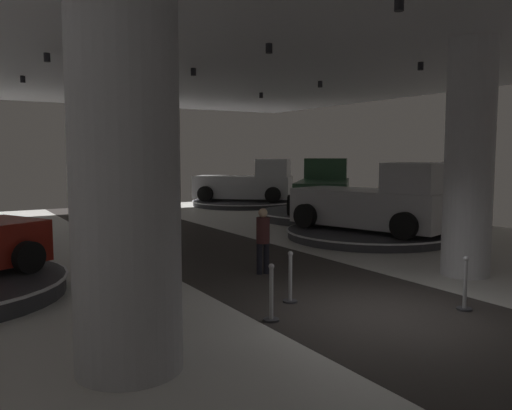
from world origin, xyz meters
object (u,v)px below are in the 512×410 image
object	(u,v)px
display_platform_deep_right	(243,202)
visitor_walking_near	(263,237)
column_right	(469,159)
pickup_truck_far_right	(324,189)
display_platform_mid_right	(369,233)
display_platform_far_right	(323,215)
pickup_truck_mid_right	(378,203)
pickup_truck_deep_right	(249,184)
column_left	(125,163)

from	to	relation	value
display_platform_deep_right	visitor_walking_near	xyz separation A→B (m)	(-7.87, -14.63, 0.75)
column_right	display_platform_deep_right	xyz separation A→B (m)	(3.81, 17.20, -2.59)
pickup_truck_far_right	display_platform_mid_right	size ratio (longest dim) A/B	0.94
display_platform_far_right	visitor_walking_near	bearing A→B (deg)	-136.33
column_right	pickup_truck_mid_right	world-z (taller)	column_right
column_right	visitor_walking_near	bearing A→B (deg)	147.64
column_right	pickup_truck_deep_right	distance (m)	17.53
column_left	column_right	size ratio (longest dim) A/B	1.00
pickup_truck_mid_right	visitor_walking_near	world-z (taller)	pickup_truck_mid_right
display_platform_mid_right	pickup_truck_deep_right	bearing A→B (deg)	79.56
display_platform_deep_right	pickup_truck_deep_right	world-z (taller)	pickup_truck_deep_right
display_platform_far_right	pickup_truck_mid_right	xyz separation A→B (m)	(-1.77, -5.14, 1.03)
visitor_walking_near	pickup_truck_deep_right	bearing A→B (deg)	60.63
column_right	display_platform_far_right	size ratio (longest dim) A/B	0.97
display_platform_far_right	pickup_truck_far_right	size ratio (longest dim) A/B	1.07
pickup_truck_mid_right	visitor_walking_near	bearing A→B (deg)	-159.03
column_right	pickup_truck_deep_right	size ratio (longest dim) A/B	1.03
pickup_truck_far_right	visitor_walking_near	xyz separation A→B (m)	(-8.02, -7.68, -0.39)
pickup_truck_mid_right	visitor_walking_near	xyz separation A→B (m)	(-6.03, -2.31, -0.32)
column_left	visitor_walking_near	xyz separation A→B (m)	(4.45, 3.73, -1.84)
pickup_truck_deep_right	display_platform_mid_right	size ratio (longest dim) A/B	0.94
column_left	display_platform_deep_right	xyz separation A→B (m)	(12.32, 18.36, -2.59)
column_right	pickup_truck_deep_right	bearing A→B (deg)	76.58
column_right	pickup_truck_far_right	distance (m)	11.09
pickup_truck_far_right	display_platform_mid_right	xyz separation A→B (m)	(-2.08, -5.06, -1.13)
column_right	pickup_truck_mid_right	distance (m)	5.48
display_platform_far_right	pickup_truck_deep_right	world-z (taller)	pickup_truck_deep_right
column_right	pickup_truck_mid_right	bearing A→B (deg)	68.06
column_left	visitor_walking_near	world-z (taller)	column_left
visitor_walking_near	column_right	bearing A→B (deg)	-32.36
display_platform_deep_right	pickup_truck_deep_right	distance (m)	1.11
pickup_truck_far_right	display_platform_mid_right	distance (m)	5.59
display_platform_far_right	display_platform_mid_right	world-z (taller)	display_platform_far_right
display_platform_far_right	pickup_truck_mid_right	bearing A→B (deg)	-109.03
column_right	display_platform_far_right	distance (m)	10.99
column_right	pickup_truck_mid_right	xyz separation A→B (m)	(1.97, 4.88, -1.52)
column_left	display_platform_far_right	xyz separation A→B (m)	(12.25, 11.18, -2.55)
visitor_walking_near	display_platform_mid_right	bearing A→B (deg)	23.80
display_platform_far_right	pickup_truck_deep_right	bearing A→B (deg)	87.42
display_platform_deep_right	pickup_truck_mid_right	size ratio (longest dim) A/B	1.00
pickup_truck_far_right	pickup_truck_mid_right	distance (m)	5.73
pickup_truck_far_right	pickup_truck_deep_right	distance (m)	6.73
column_right	visitor_walking_near	distance (m)	5.15
display_platform_mid_right	pickup_truck_far_right	bearing A→B (deg)	67.71
pickup_truck_far_right	display_platform_mid_right	bearing A→B (deg)	-112.29
column_left	pickup_truck_mid_right	size ratio (longest dim) A/B	0.97
column_right	display_platform_deep_right	world-z (taller)	column_right
column_right	visitor_walking_near	size ratio (longest dim) A/B	3.46
pickup_truck_mid_right	pickup_truck_far_right	bearing A→B (deg)	69.70
pickup_truck_far_right	display_platform_deep_right	bearing A→B (deg)	91.16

